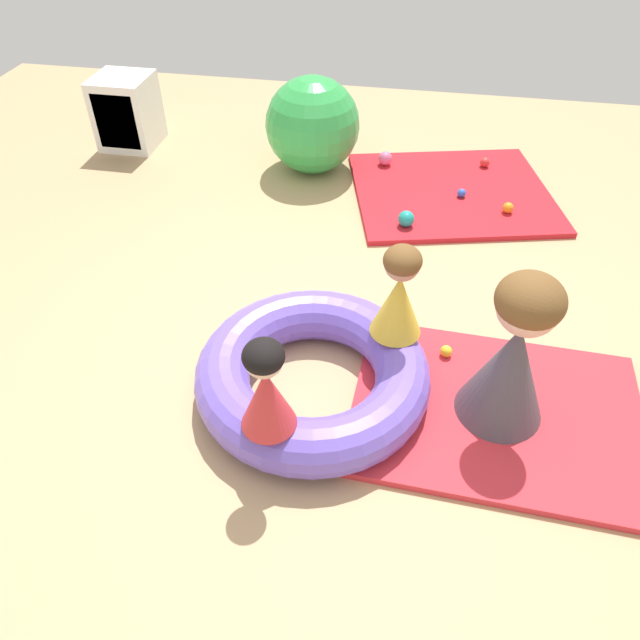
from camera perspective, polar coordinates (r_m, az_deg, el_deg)
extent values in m
plane|color=tan|center=(3.09, -1.15, -5.35)|extent=(8.00, 8.00, 0.00)
cube|color=red|center=(4.63, 12.45, 11.81)|extent=(1.67, 1.56, 0.04)
cube|color=red|center=(3.03, 16.45, -8.44)|extent=(1.41, 1.07, 0.04)
torus|color=#7056D1|center=(2.92, -0.72, -5.17)|extent=(1.14, 1.14, 0.27)
cone|color=red|center=(2.44, -5.06, -7.44)|extent=(0.24, 0.24, 0.31)
sphere|color=beige|center=(2.28, -5.40, -3.73)|extent=(0.15, 0.15, 0.15)
ellipsoid|color=black|center=(2.27, -5.42, -3.46)|extent=(0.17, 0.17, 0.13)
cone|color=yellow|center=(2.86, 7.42, 1.47)|extent=(0.33, 0.33, 0.33)
sphere|color=tan|center=(2.71, 7.86, 5.35)|extent=(0.16, 0.16, 0.16)
ellipsoid|color=brown|center=(2.70, 7.89, 5.64)|extent=(0.18, 0.18, 0.14)
cone|color=#4C4751|center=(2.82, 17.55, -4.69)|extent=(0.44, 0.44, 0.53)
sphere|color=beige|center=(2.57, 19.30, 1.32)|extent=(0.27, 0.27, 0.27)
ellipsoid|color=brown|center=(2.55, 19.43, 1.78)|extent=(0.29, 0.29, 0.23)
sphere|color=green|center=(2.74, 6.11, -10.94)|extent=(0.10, 0.10, 0.10)
sphere|color=yellow|center=(3.18, 11.94, -2.93)|extent=(0.06, 0.06, 0.06)
sphere|color=orange|center=(4.43, 17.49, 10.17)|extent=(0.08, 0.08, 0.08)
sphere|color=red|center=(4.99, 15.45, 14.30)|extent=(0.07, 0.07, 0.07)
sphere|color=pink|center=(4.87, 6.24, 15.07)|extent=(0.11, 0.11, 0.11)
sphere|color=blue|center=(4.53, 13.36, 11.70)|extent=(0.06, 0.06, 0.06)
sphere|color=teal|center=(4.12, 8.23, 9.54)|extent=(0.11, 0.11, 0.11)
sphere|color=green|center=(4.74, -0.72, 18.09)|extent=(0.71, 0.71, 0.71)
cube|color=white|center=(5.42, -17.91, 18.41)|extent=(0.44, 0.44, 0.56)
cube|color=#2D2D33|center=(5.32, -18.45, 17.86)|extent=(0.34, 0.20, 0.44)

